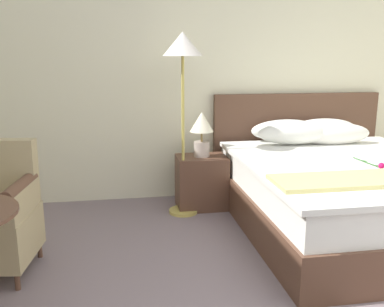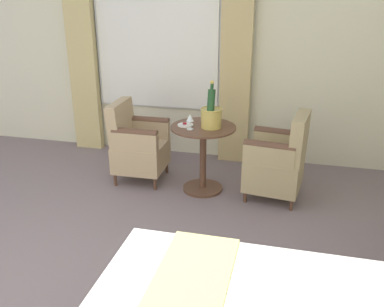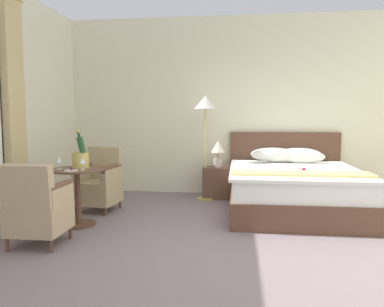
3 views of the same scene
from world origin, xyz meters
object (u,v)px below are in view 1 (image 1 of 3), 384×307
at_px(bed, 342,188).
at_px(nightstand, 201,182).
at_px(floor_lamp_brass, 183,61).
at_px(bedside_lamp, 202,129).

bearing_deg(bed, nightstand, 148.18).
relative_size(bed, floor_lamp_brass, 1.32).
bearing_deg(bed, bedside_lamp, 148.18).
bearing_deg(floor_lamp_brass, bedside_lamp, 31.09).
xyz_separation_m(bedside_lamp, floor_lamp_brass, (-0.20, -0.12, 0.65)).
distance_m(bedside_lamp, floor_lamp_brass, 0.69).
relative_size(bedside_lamp, floor_lamp_brass, 0.26).
xyz_separation_m(bed, nightstand, (-1.12, 0.69, -0.09)).
height_order(nightstand, floor_lamp_brass, floor_lamp_brass).
bearing_deg(nightstand, floor_lamp_brass, -148.92).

